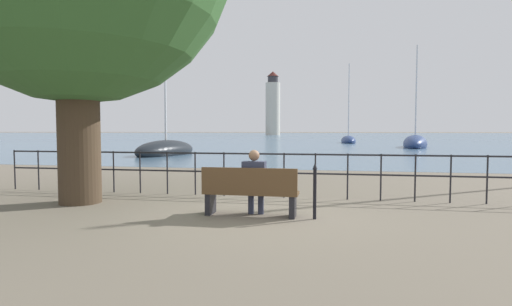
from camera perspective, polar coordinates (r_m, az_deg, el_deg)
ground_plane at (r=7.46m, az=-0.73°, el=-8.90°), size 1000.00×1000.00×0.00m
harbor_water at (r=165.91m, az=10.39°, el=2.60°), size 600.00×300.00×0.01m
park_bench at (r=7.32m, az=-0.84°, el=-5.70°), size 1.75×0.45×0.90m
seated_person_left at (r=7.35m, az=-0.22°, el=-3.81°), size 0.42×0.35×1.21m
promenade_railing at (r=9.37m, az=1.82°, el=-2.12°), size 13.81×0.04×1.05m
closed_umbrella at (r=7.13m, az=8.40°, el=-4.92°), size 0.09×0.09×1.00m
sailboat_1 at (r=40.88m, az=21.78°, el=1.28°), size 3.76×8.77×10.13m
sailboat_2 at (r=26.51m, az=-12.74°, el=0.38°), size 3.01×6.28×7.13m
sailboat_3 at (r=52.81m, az=13.05°, el=1.77°), size 2.11×6.07×10.55m
harbor_lighthouse at (r=146.56m, az=2.42°, el=6.79°), size 5.29×5.29×23.16m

